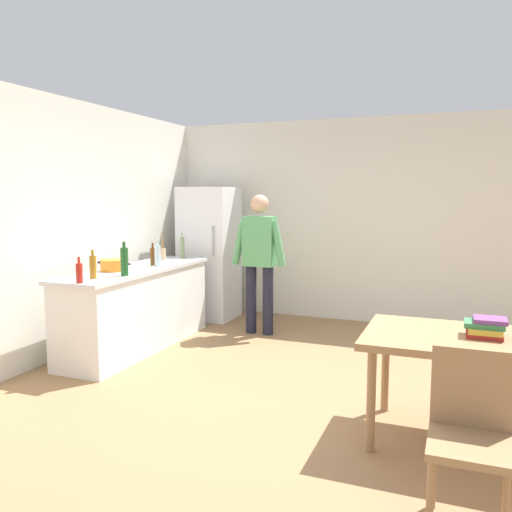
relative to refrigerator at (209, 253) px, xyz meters
name	(u,v)px	position (x,y,z in m)	size (l,w,h in m)	color
ground_plane	(286,398)	(1.90, -2.40, -0.90)	(14.00, 14.00, 0.00)	#936D47
wall_back	(356,221)	(1.90, 0.60, 0.45)	(6.40, 0.12, 2.70)	silver
wall_left	(52,229)	(-0.70, -2.20, 0.45)	(0.12, 5.60, 2.70)	silver
kitchen_counter	(137,308)	(-0.10, -1.60, -0.45)	(0.64, 2.20, 0.90)	white
refrigerator	(209,253)	(0.00, 0.00, 0.00)	(0.70, 0.67, 1.80)	white
person	(259,255)	(0.95, -0.55, 0.08)	(0.70, 0.22, 1.70)	#1E1E2D
dining_table	(471,348)	(3.30, -2.70, -0.23)	(1.40, 0.90, 0.75)	#9E754C
chair	(472,427)	(3.30, -3.67, -0.37)	(0.42, 0.42, 0.91)	#9E754C
cooking_pot	(114,265)	(-0.19, -1.88, 0.06)	(0.40, 0.28, 0.12)	orange
utensil_jar	(161,253)	(-0.22, -0.89, 0.08)	(0.11, 0.11, 0.32)	tan
bottle_water_clear	(158,255)	(0.08, -1.44, 0.13)	(0.07, 0.07, 0.30)	silver
bottle_sauce_red	(79,273)	(0.00, -2.64, 0.10)	(0.06, 0.06, 0.24)	#B22319
bottle_vinegar_tall	(182,247)	(-0.08, -0.61, 0.14)	(0.06, 0.06, 0.32)	gray
bottle_wine_green	(124,261)	(0.13, -2.13, 0.15)	(0.08, 0.08, 0.34)	#1E5123
bottle_oil_amber	(93,267)	(-0.05, -2.39, 0.12)	(0.06, 0.06, 0.28)	#996619
bottle_beer_brown	(153,256)	(-0.03, -1.37, 0.11)	(0.06, 0.06, 0.26)	#5B3314
book_stack	(486,327)	(3.39, -2.68, -0.08)	(0.27, 0.21, 0.13)	#B22D28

